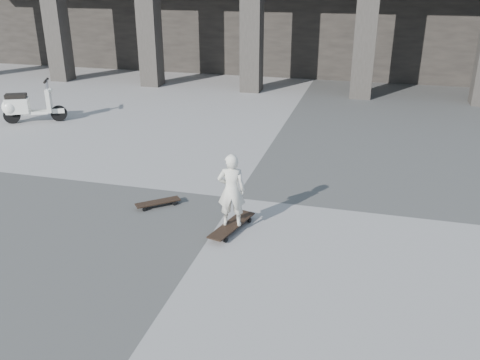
% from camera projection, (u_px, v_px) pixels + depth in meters
% --- Properties ---
extents(ground, '(90.00, 90.00, 0.00)m').
position_uv_depth(ground, '(235.00, 198.00, 9.03)').
color(ground, '#474745').
rests_on(ground, ground).
extents(longboard, '(0.51, 1.09, 0.11)m').
position_uv_depth(longboard, '(232.00, 226.00, 7.87)').
color(longboard, black).
rests_on(longboard, ground).
extents(skateboard_spare, '(0.71, 0.65, 0.09)m').
position_uv_depth(skateboard_spare, '(158.00, 203.00, 8.68)').
color(skateboard_spare, black).
rests_on(skateboard_spare, ground).
extents(child, '(0.47, 0.36, 1.16)m').
position_uv_depth(child, '(231.00, 190.00, 7.64)').
color(child, silver).
rests_on(child, longboard).
extents(scooter, '(1.50, 0.89, 1.13)m').
position_uv_depth(scooter, '(23.00, 106.00, 13.33)').
color(scooter, black).
rests_on(scooter, ground).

